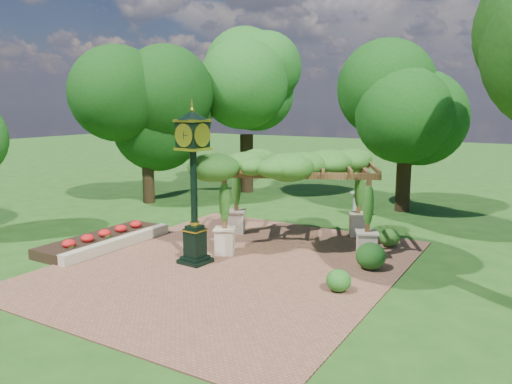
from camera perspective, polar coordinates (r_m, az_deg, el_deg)
The scene contains 13 objects.
ground at distance 15.62m, azimuth -4.75°, elevation -9.37°, with size 120.00×120.00×0.00m, color #1E4714.
brick_plaza at distance 16.39m, azimuth -2.71°, elevation -8.32°, with size 10.00×12.00×0.04m, color brown.
border_wall at distance 18.82m, azimuth -15.41°, elevation -5.67°, with size 0.35×5.00×0.40m, color #C6B793.
flower_bed at distance 19.47m, azimuth -17.26°, elevation -5.30°, with size 1.50×5.00×0.36m, color red.
pedestal_clock at distance 15.98m, azimuth -7.17°, elevation 2.16°, with size 1.07×1.07×5.04m.
pergola at distance 18.11m, azimuth 4.66°, elevation 2.77°, with size 6.55×5.52×3.53m.
sundial at distance 23.65m, azimuth 11.39°, elevation -1.55°, with size 0.84×0.84×1.14m.
shrub_front at distance 14.22m, azimuth 9.42°, elevation -9.95°, with size 0.70×0.70×0.63m, color #215B1A.
shrub_mid at distance 16.21m, azimuth 12.97°, elevation -7.15°, with size 0.94×0.94×0.85m, color #1B4C15.
shrub_back at distance 18.89m, azimuth 15.02°, elevation -5.06°, with size 0.73×0.73×0.65m, color #2E641C.
tree_west_near at distance 26.57m, azimuth -12.51°, elevation 9.57°, with size 4.43×4.43×7.35m.
tree_west_far at distance 29.30m, azimuth -1.10°, elevation 11.69°, with size 4.71×4.71×8.76m.
tree_north at distance 24.97m, azimuth 16.96°, elevation 10.71°, with size 4.40×4.40×8.23m.
Camera 1 is at (8.59, -11.96, 5.20)m, focal length 35.00 mm.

